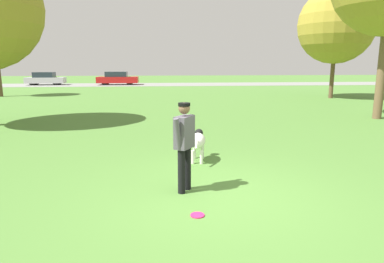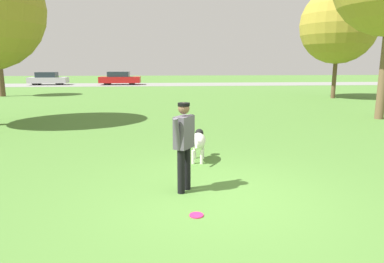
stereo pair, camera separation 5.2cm
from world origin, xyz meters
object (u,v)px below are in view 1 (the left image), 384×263
object	(u,v)px
dog	(198,141)
frisbee	(197,215)
parked_car_silver	(45,79)
tree_far_right	(336,26)
person	(184,140)
parked_car_red	(117,78)

from	to	relation	value
dog	frisbee	xyz separation A→B (m)	(-0.33, -2.98, -0.46)
dog	parked_car_silver	world-z (taller)	parked_car_silver
dog	frisbee	bearing A→B (deg)	-176.59
parked_car_silver	tree_far_right	bearing A→B (deg)	-37.14
person	tree_far_right	distance (m)	19.56
dog	tree_far_right	size ratio (longest dim) A/B	0.16
tree_far_right	parked_car_silver	xyz separation A→B (m)	(-23.33, 16.15, -3.96)
tree_far_right	frisbee	bearing A→B (deg)	-122.32
dog	parked_car_red	distance (m)	30.14
dog	parked_car_red	xyz separation A→B (m)	(-5.38, 29.66, 0.21)
person	dog	xyz separation A→B (m)	(0.45, 1.94, -0.46)
frisbee	tree_far_right	distance (m)	20.53
dog	parked_car_silver	bearing A→B (deg)	33.07
frisbee	tree_far_right	world-z (taller)	tree_far_right
frisbee	parked_car_red	world-z (taller)	parked_car_red
dog	frisbee	world-z (taller)	dog
parked_car_red	dog	bearing A→B (deg)	-79.17
tree_far_right	parked_car_red	distance (m)	22.60
tree_far_right	dog	bearing A→B (deg)	-126.65
person	dog	size ratio (longest dim) A/B	1.38
person	frisbee	distance (m)	1.39
frisbee	dog	bearing A→B (deg)	83.65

